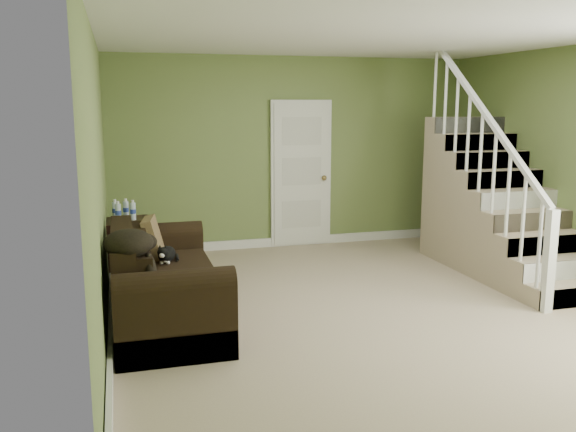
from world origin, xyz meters
TOP-DOWN VIEW (x-y plane):
  - floor at (0.00, 0.00)m, footprint 5.00×5.50m
  - ceiling at (0.00, 0.00)m, footprint 5.00×5.50m
  - wall_back at (0.00, 2.75)m, footprint 5.00×0.04m
  - wall_left at (-2.50, 0.00)m, footprint 0.04×5.50m
  - baseboard_back at (0.00, 2.72)m, footprint 5.00×0.04m
  - baseboard_left at (-2.47, 0.00)m, footprint 0.04×5.50m
  - door at (0.10, 2.71)m, footprint 0.86×0.12m
  - staircase at (1.99, 0.97)m, footprint 1.00×2.51m
  - sofa at (-2.02, 0.15)m, footprint 0.93×2.16m
  - side_table at (-2.28, 1.78)m, footprint 0.60×0.60m
  - cat at (-1.93, 0.47)m, footprint 0.24×0.43m
  - banana at (-1.83, -0.06)m, footprint 0.06×0.18m
  - throw_pillow at (-2.04, 0.75)m, footprint 0.27×0.44m
  - throw_blanket at (-2.29, -0.45)m, footprint 0.50×0.59m

SIDE VIEW (x-z plane):
  - floor at x=0.00m, z-range -0.01..0.01m
  - baseboard_back at x=0.00m, z-range 0.00..0.12m
  - baseboard_left at x=-2.47m, z-range 0.00..0.12m
  - sofa at x=-2.02m, z-range -0.10..0.75m
  - side_table at x=-2.28m, z-range -0.11..0.78m
  - banana at x=-1.83m, z-range 0.46..0.51m
  - cat at x=-1.93m, z-range 0.44..0.64m
  - staircase at x=1.99m, z-range -0.77..2.05m
  - throw_pillow at x=-2.04m, z-range 0.43..0.86m
  - throw_blanket at x=-2.29m, z-range 0.78..0.99m
  - door at x=0.10m, z-range 0.00..2.02m
  - wall_back at x=0.00m, z-range 0.00..2.60m
  - wall_left at x=-2.50m, z-range 0.00..2.60m
  - ceiling at x=0.00m, z-range 2.60..2.60m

